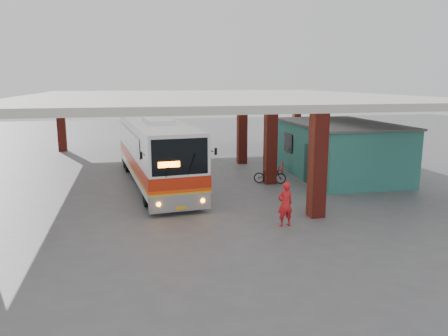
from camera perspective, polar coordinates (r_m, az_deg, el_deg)
name	(u,v)px	position (r m, az deg, el deg)	size (l,w,h in m)	color
ground	(228,201)	(20.19, 0.51, -4.34)	(90.00, 90.00, 0.00)	#515154
brick_columns	(233,139)	(24.85, 1.19, 3.76)	(20.10, 21.60, 4.35)	maroon
canopy_roof	(212,97)	(25.92, -1.60, 9.23)	(21.00, 23.00, 0.30)	beige
shop_building	(339,149)	(26.10, 14.78, 2.39)	(5.20, 8.20, 3.11)	teal
coach_bus	(155,151)	(23.50, -8.94, 2.22)	(3.83, 12.51, 3.59)	white
motorcycle	(270,175)	(23.61, 6.02, -0.94)	(0.61, 1.74, 0.92)	black
pedestrian	(285,204)	(16.76, 7.99, -4.68)	(0.63, 0.41, 1.72)	red
red_chair	(281,168)	(26.28, 7.45, 0.03)	(0.47, 0.47, 0.74)	red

